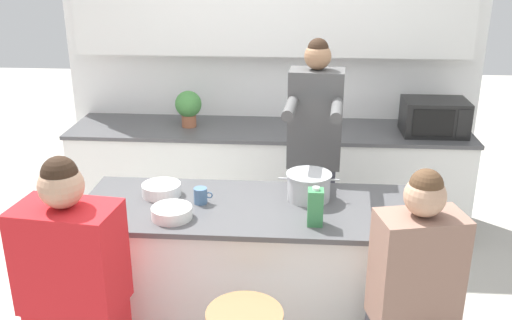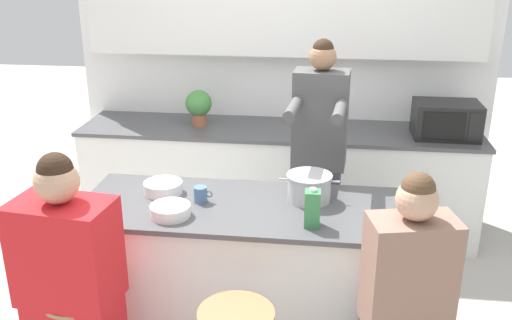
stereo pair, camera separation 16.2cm
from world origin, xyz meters
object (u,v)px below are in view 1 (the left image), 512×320
(potted_plant, at_px, (188,106))
(banana_bunch, at_px, (417,222))
(person_cooking, at_px, (313,171))
(microwave, at_px, (434,117))
(person_wrapped_blanket, at_px, (77,304))
(cooking_pot, at_px, (309,186))
(fruit_bowl, at_px, (162,190))
(kitchen_island, at_px, (255,275))
(juice_carton, at_px, (315,207))
(coffee_cup_near, at_px, (201,196))

(potted_plant, bearing_deg, banana_bunch, -48.22)
(person_cooking, relative_size, banana_bunch, 10.62)
(banana_bunch, bearing_deg, microwave, 75.24)
(person_wrapped_blanket, bearing_deg, person_cooking, 55.12)
(cooking_pot, distance_m, banana_bunch, 0.64)
(cooking_pot, bearing_deg, person_wrapped_blanket, -144.93)
(person_wrapped_blanket, bearing_deg, banana_bunch, 22.32)
(fruit_bowl, bearing_deg, person_cooking, 30.72)
(kitchen_island, height_order, person_wrapped_blanket, person_wrapped_blanket)
(kitchen_island, xyz_separation_m, person_cooking, (0.34, 0.65, 0.42))
(person_wrapped_blanket, xyz_separation_m, fruit_bowl, (0.25, 0.77, 0.27))
(kitchen_island, height_order, potted_plant, potted_plant)
(microwave, bearing_deg, juice_carton, -120.17)
(banana_bunch, xyz_separation_m, juice_carton, (-0.53, -0.01, 0.08))
(person_cooking, bearing_deg, potted_plant, 143.99)
(kitchen_island, xyz_separation_m, juice_carton, (0.33, -0.20, 0.55))
(microwave, distance_m, potted_plant, 1.95)
(fruit_bowl, relative_size, microwave, 0.46)
(banana_bunch, relative_size, juice_carton, 0.78)
(person_cooking, height_order, potted_plant, person_cooking)
(cooking_pot, distance_m, fruit_bowl, 0.86)
(coffee_cup_near, height_order, juice_carton, juice_carton)
(person_cooking, bearing_deg, kitchen_island, -113.16)
(person_wrapped_blanket, bearing_deg, coffee_cup_near, 60.04)
(kitchen_island, bearing_deg, fruit_bowl, 168.87)
(cooking_pot, xyz_separation_m, coffee_cup_near, (-0.61, -0.11, -0.03))
(fruit_bowl, bearing_deg, coffee_cup_near, -20.72)
(kitchen_island, height_order, fruit_bowl, fruit_bowl)
(fruit_bowl, height_order, microwave, microwave)
(banana_bunch, height_order, juice_carton, juice_carton)
(fruit_bowl, height_order, potted_plant, potted_plant)
(cooking_pot, relative_size, microwave, 0.71)
(person_cooking, height_order, cooking_pot, person_cooking)
(kitchen_island, relative_size, potted_plant, 6.71)
(banana_bunch, bearing_deg, person_cooking, 121.83)
(kitchen_island, bearing_deg, potted_plant, 113.46)
(cooking_pot, xyz_separation_m, microwave, (1.00, 1.34, 0.04))
(person_cooking, bearing_deg, coffee_cup_near, -131.28)
(person_wrapped_blanket, height_order, microwave, person_wrapped_blanket)
(person_cooking, bearing_deg, microwave, 45.25)
(banana_bunch, relative_size, microwave, 0.34)
(person_wrapped_blanket, relative_size, banana_bunch, 8.66)
(juice_carton, xyz_separation_m, potted_plant, (-0.99, 1.71, 0.06))
(juice_carton, bearing_deg, person_cooking, 89.16)
(juice_carton, bearing_deg, potted_plant, 119.95)
(person_wrapped_blanket, distance_m, juice_carton, 1.28)
(kitchen_island, xyz_separation_m, banana_bunch, (0.86, -0.19, 0.48))
(cooking_pot, distance_m, juice_carton, 0.33)
(person_wrapped_blanket, relative_size, coffee_cup_near, 13.22)
(fruit_bowl, bearing_deg, juice_carton, -19.30)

